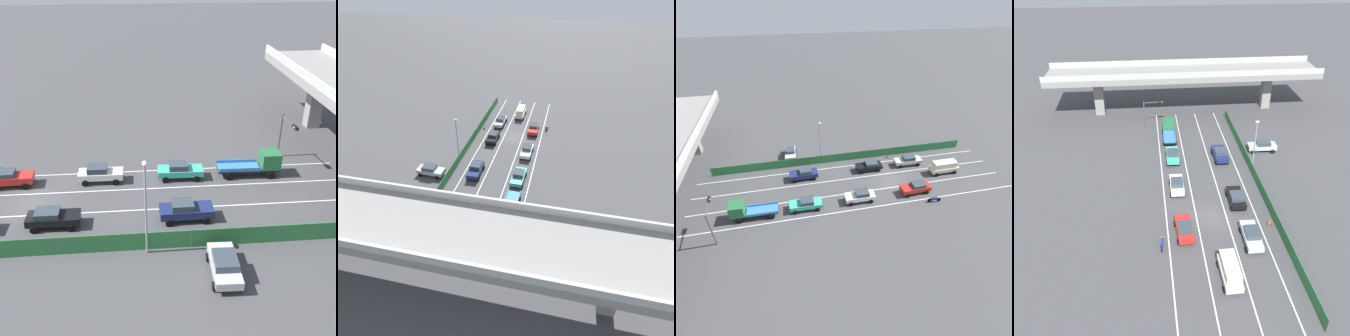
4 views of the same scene
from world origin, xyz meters
TOP-DOWN VIEW (x-y plane):
  - ground_plane at (0.00, 0.00)m, footprint 300.00×300.00m
  - lane_line_left_edge at (-5.33, 5.93)m, footprint 0.14×47.87m
  - lane_line_mid_left at (-1.78, 5.93)m, footprint 0.14×47.87m
  - lane_line_mid_right at (1.78, 5.93)m, footprint 0.14×47.87m
  - lane_line_right_edge at (5.33, 5.93)m, footprint 0.14×47.87m
  - green_fence at (7.14, 5.93)m, footprint 0.10×43.97m
  - car_sedan_white at (-3.61, 5.87)m, footprint 2.00×4.29m
  - car_sedan_navy at (3.46, 13.28)m, footprint 2.12×4.48m
  - car_sedan_red at (-3.51, -2.72)m, footprint 2.14×4.49m
  - car_sedan_black at (3.48, 2.41)m, footprint 2.02×4.29m
  - car_taxi_teal at (-3.57, 13.62)m, footprint 2.10×4.47m
  - flatbed_truck_blue at (-3.58, 21.58)m, footprint 2.28×6.12m
  - parked_wagon_silver at (10.37, 15.08)m, footprint 4.38×2.17m
  - traffic_light at (-6.16, 24.92)m, footprint 3.58×0.53m
  - street_lamp at (7.49, 9.87)m, footprint 0.60×0.36m

SIDE VIEW (x-z plane):
  - ground_plane at x=0.00m, z-range 0.00..0.00m
  - lane_line_left_edge at x=-5.33m, z-range 0.00..0.01m
  - lane_line_mid_left at x=-1.78m, z-range 0.00..0.01m
  - lane_line_mid_right at x=1.78m, z-range 0.00..0.01m
  - lane_line_right_edge at x=5.33m, z-range 0.00..0.01m
  - green_fence at x=7.14m, z-range 0.00..1.54m
  - car_sedan_black at x=3.48m, z-range 0.10..1.64m
  - car_taxi_teal at x=-3.57m, z-range 0.07..1.71m
  - car_sedan_red at x=-3.51m, z-range 0.10..1.69m
  - car_sedan_white at x=-3.61m, z-range 0.08..1.75m
  - parked_wagon_silver at x=10.37m, z-range 0.09..1.73m
  - car_sedan_navy at x=3.46m, z-range 0.07..1.78m
  - flatbed_truck_blue at x=-3.58m, z-range 0.04..2.49m
  - traffic_light at x=-6.16m, z-range 1.07..5.95m
  - street_lamp at x=7.49m, z-range 0.78..8.39m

